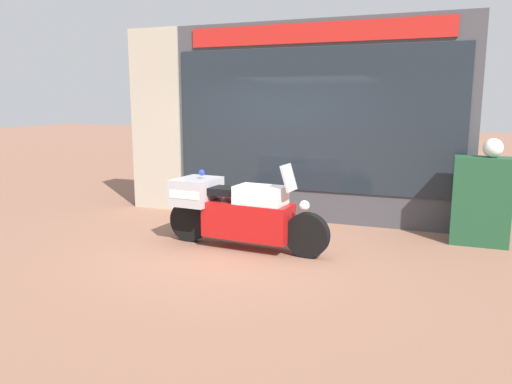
% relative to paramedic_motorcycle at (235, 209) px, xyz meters
% --- Properties ---
extents(ground_plane, '(60.00, 60.00, 0.00)m').
position_rel_paramedic_motorcycle_xyz_m(ground_plane, '(0.12, 0.08, -0.56)').
color(ground_plane, '#8E604C').
extents(shop_building, '(6.16, 0.55, 3.40)m').
position_rel_paramedic_motorcycle_xyz_m(shop_building, '(-0.33, 2.08, 1.15)').
color(shop_building, '#424247').
rests_on(shop_building, ground).
extents(window_display, '(4.68, 0.30, 2.04)m').
position_rel_paramedic_motorcycle_xyz_m(window_display, '(0.57, 2.11, -0.07)').
color(window_display, slate).
rests_on(window_display, ground).
extents(paramedic_motorcycle, '(2.47, 0.72, 1.24)m').
position_rel_paramedic_motorcycle_xyz_m(paramedic_motorcycle, '(0.00, 0.00, 0.00)').
color(paramedic_motorcycle, black).
rests_on(paramedic_motorcycle, ground).
extents(utility_cabinet, '(0.79, 0.42, 1.28)m').
position_rel_paramedic_motorcycle_xyz_m(utility_cabinet, '(3.27, 1.43, 0.09)').
color(utility_cabinet, '#1E4C2D').
rests_on(utility_cabinet, ground).
extents(white_helmet, '(0.27, 0.27, 0.27)m').
position_rel_paramedic_motorcycle_xyz_m(white_helmet, '(3.37, 1.42, 0.87)').
color(white_helmet, white).
rests_on(white_helmet, utility_cabinet).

